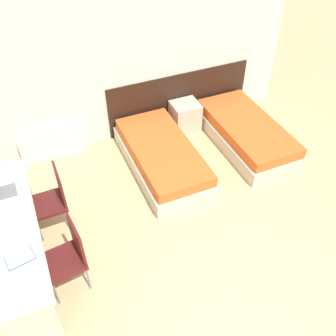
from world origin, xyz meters
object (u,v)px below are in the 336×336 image
(nightstand, at_px, (185,116))
(chair_near_notebook, at_px, (68,255))
(bed_near_door, at_px, (246,133))
(chair_near_laptop, at_px, (52,198))
(bed_near_window, at_px, (162,157))

(nightstand, bearing_deg, chair_near_notebook, -138.19)
(bed_near_door, relative_size, nightstand, 3.88)
(chair_near_laptop, relative_size, chair_near_notebook, 1.00)
(bed_near_door, xyz_separation_m, chair_near_notebook, (-3.27, -1.46, 0.32))
(chair_near_laptop, bearing_deg, bed_near_window, 15.90)
(nightstand, height_order, chair_near_notebook, chair_near_notebook)
(chair_near_laptop, xyz_separation_m, chair_near_notebook, (-0.00, -0.93, 0.00))
(bed_near_window, bearing_deg, bed_near_door, 0.00)
(bed_near_window, height_order, nightstand, nightstand)
(nightstand, xyz_separation_m, chair_near_laptop, (-2.50, -1.31, 0.26))
(chair_near_laptop, distance_m, chair_near_notebook, 0.93)
(bed_near_door, height_order, nightstand, nightstand)
(bed_near_window, height_order, bed_near_door, same)
(bed_near_window, relative_size, chair_near_notebook, 2.09)
(bed_near_door, height_order, chair_near_laptop, chair_near_laptop)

